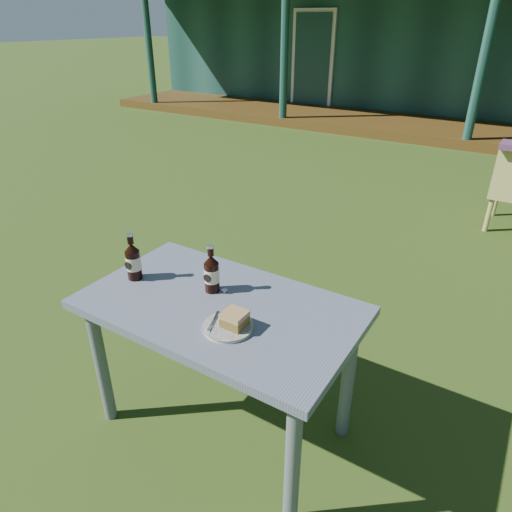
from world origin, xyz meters
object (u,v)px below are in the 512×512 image
Objects in this scene: cafe_table at (220,323)px; cake_slice at (235,319)px; plate at (228,327)px; cola_bottle_far at (133,261)px; cola_bottle_near at (212,273)px.

cake_slice is (0.16, -0.11, 0.15)m from cafe_table.
cafe_table is 0.24m from cake_slice.
plate is at bearing -147.25° from cake_slice.
plate is 0.61m from cola_bottle_far.
plate is at bearing -8.36° from cola_bottle_far.
plate reaches higher than cafe_table.
plate is 2.22× the size of cake_slice.
cafe_table is at bearing -38.76° from cola_bottle_near.
plate is 0.88× the size of cola_bottle_far.
cake_slice is 0.40× the size of cola_bottle_near.
cafe_table is 0.51m from cola_bottle_far.
cafe_table is 0.21m from plate.
plate is at bearing -42.05° from cafe_table.
cake_slice reaches higher than cafe_table.
cafe_table is at bearing 4.20° from cola_bottle_far.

